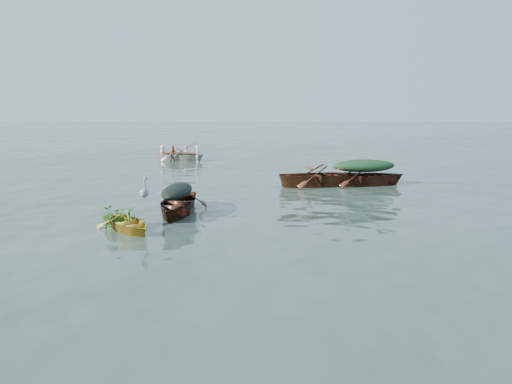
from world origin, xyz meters
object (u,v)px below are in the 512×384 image
yellow_dinghy (128,230)px  green_tarp_boat (363,185)px  open_wooden_boat (323,186)px  rowed_boat (180,161)px  heron (144,198)px  dark_covered_boat (178,213)px

yellow_dinghy → green_tarp_boat: size_ratio=0.57×
open_wooden_boat → rowed_boat: (-7.40, 8.40, 0.00)m
green_tarp_boat → open_wooden_boat: open_wooden_boat is taller
green_tarp_boat → heron: heron is taller
green_tarp_boat → rowed_boat: (-9.03, 8.19, 0.00)m
dark_covered_boat → green_tarp_boat: bearing=40.7°
yellow_dinghy → rowed_boat: rowed_boat is taller
green_tarp_boat → heron: bearing=126.9°
dark_covered_boat → rowed_boat: size_ratio=1.02×
heron → open_wooden_boat: bearing=10.1°
green_tarp_boat → open_wooden_boat: (-1.63, -0.22, 0.00)m
dark_covered_boat → open_wooden_boat: bearing=47.6°
dark_covered_boat → heron: (-0.57, -1.65, 0.80)m
green_tarp_boat → rowed_boat: 12.19m
dark_covered_boat → green_tarp_boat: (6.57, 5.36, 0.00)m
heron → green_tarp_boat: bearing=3.6°
dark_covered_boat → open_wooden_boat: size_ratio=0.81×
yellow_dinghy → rowed_boat: (-1.51, 15.59, 0.00)m
open_wooden_boat → heron: bearing=130.9°
green_tarp_boat → heron: (-7.14, -7.01, 0.80)m
yellow_dinghy → green_tarp_boat: bearing=3.7°
yellow_dinghy → dark_covered_boat: dark_covered_boat is taller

